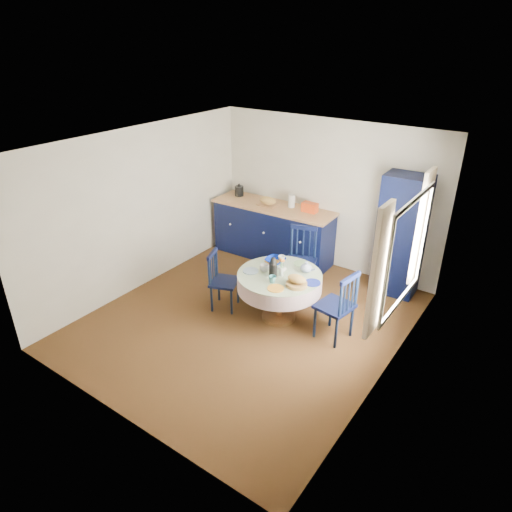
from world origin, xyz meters
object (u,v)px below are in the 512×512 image
(mug_c, at_px, (306,269))
(cobalt_bowl, at_px, (275,261))
(kitchen_counter, at_px, (273,231))
(chair_right, at_px, (338,306))
(pantry_cabinet, at_px, (401,236))
(chair_left, at_px, (222,280))
(chair_far, at_px, (300,260))
(mug_a, at_px, (264,268))
(mug_d, at_px, (282,259))
(dining_table, at_px, (280,282))
(mug_b, at_px, (272,279))

(mug_c, relative_size, cobalt_bowl, 0.43)
(kitchen_counter, bearing_deg, chair_right, -40.03)
(pantry_cabinet, distance_m, chair_left, 2.76)
(cobalt_bowl, bearing_deg, pantry_cabinet, 47.79)
(chair_left, height_order, mug_c, chair_left)
(chair_far, distance_m, cobalt_bowl, 0.65)
(mug_a, distance_m, mug_d, 0.38)
(chair_far, distance_m, mug_c, 0.76)
(dining_table, height_order, chair_left, dining_table)
(pantry_cabinet, distance_m, chair_right, 1.74)
(mug_b, distance_m, mug_c, 0.57)
(chair_right, bearing_deg, mug_c, -102.76)
(kitchen_counter, distance_m, chair_right, 2.57)
(kitchen_counter, xyz_separation_m, dining_table, (1.16, -1.61, 0.09))
(chair_left, xyz_separation_m, cobalt_bowl, (0.60, 0.49, 0.29))
(chair_right, relative_size, mug_b, 9.70)
(mug_c, bearing_deg, kitchen_counter, 136.59)
(pantry_cabinet, distance_m, mug_d, 1.86)
(kitchen_counter, xyz_separation_m, mug_a, (0.93, -1.65, 0.26))
(mug_a, height_order, mug_b, mug_a)
(kitchen_counter, height_order, mug_c, kitchen_counter)
(dining_table, height_order, cobalt_bowl, dining_table)
(chair_left, xyz_separation_m, mug_b, (0.88, -0.01, 0.30))
(kitchen_counter, xyz_separation_m, mug_c, (1.41, -1.33, 0.25))
(mug_a, relative_size, mug_b, 1.28)
(chair_left, distance_m, mug_d, 0.92)
(chair_far, xyz_separation_m, chair_right, (1.04, -0.83, -0.02))
(kitchen_counter, height_order, pantry_cabinet, pantry_cabinet)
(pantry_cabinet, bearing_deg, mug_b, -120.23)
(chair_far, relative_size, mug_a, 7.83)
(chair_left, relative_size, chair_right, 0.89)
(pantry_cabinet, distance_m, mug_c, 1.65)
(cobalt_bowl, bearing_deg, mug_c, 2.13)
(pantry_cabinet, distance_m, mug_a, 2.18)
(kitchen_counter, height_order, chair_right, kitchen_counter)
(chair_left, xyz_separation_m, mug_d, (0.66, 0.57, 0.30))
(chair_right, bearing_deg, pantry_cabinet, -177.82)
(kitchen_counter, xyz_separation_m, cobalt_bowl, (0.91, -1.35, 0.24))
(kitchen_counter, distance_m, chair_far, 1.24)
(chair_left, bearing_deg, dining_table, -95.09)
(mug_a, distance_m, mug_b, 0.33)
(dining_table, distance_m, chair_right, 0.87)
(pantry_cabinet, relative_size, mug_a, 14.24)
(pantry_cabinet, relative_size, mug_c, 15.68)
(mug_b, xyz_separation_m, cobalt_bowl, (-0.28, 0.51, -0.01))
(dining_table, distance_m, mug_a, 0.29)
(kitchen_counter, bearing_deg, dining_table, -56.30)
(chair_far, xyz_separation_m, cobalt_bowl, (-0.08, -0.61, 0.22))
(mug_a, distance_m, mug_c, 0.58)
(chair_left, bearing_deg, chair_far, -52.18)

